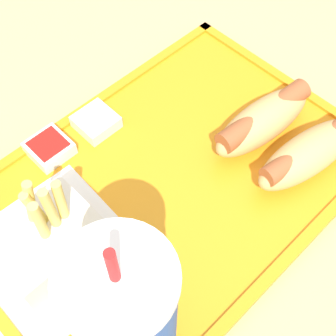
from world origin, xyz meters
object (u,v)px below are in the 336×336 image
object	(u,v)px
sauce_cup_mayo	(96,121)
hot_dog_far	(308,153)
fries_carton	(50,243)
sauce_cup_ketchup	(49,148)
hot_dog_near	(264,121)
soda_cup	(126,318)

from	to	relation	value
sauce_cup_mayo	hot_dog_far	bearing A→B (deg)	122.07
hot_dog_far	fries_carton	xyz separation A→B (m)	(0.26, -0.11, 0.01)
hot_dog_far	sauce_cup_ketchup	distance (m)	0.29
hot_dog_near	fries_carton	size ratio (longest dim) A/B	1.20
fries_carton	sauce_cup_ketchup	distance (m)	0.13
fries_carton	sauce_cup_mayo	xyz separation A→B (m)	(-0.13, -0.10, -0.02)
fries_carton	sauce_cup_mayo	size ratio (longest dim) A/B	2.65
soda_cup	sauce_cup_mayo	world-z (taller)	soda_cup
sauce_cup_mayo	hot_dog_near	bearing A→B (deg)	131.87
hot_dog_far	sauce_cup_mayo	size ratio (longest dim) A/B	3.23
hot_dog_far	sauce_cup_ketchup	xyz separation A→B (m)	(0.19, -0.21, -0.02)
soda_cup	hot_dog_near	world-z (taller)	soda_cup
hot_dog_near	sauce_cup_ketchup	bearing A→B (deg)	-38.32
sauce_cup_mayo	sauce_cup_ketchup	world-z (taller)	same
hot_dog_near	sauce_cup_ketchup	world-z (taller)	hot_dog_near
sauce_cup_mayo	sauce_cup_ketchup	xyz separation A→B (m)	(0.06, -0.01, 0.00)
hot_dog_near	sauce_cup_mayo	bearing A→B (deg)	-48.13
hot_dog_near	soda_cup	bearing A→B (deg)	15.36
soda_cup	hot_dog_near	bearing A→B (deg)	-164.64
fries_carton	sauce_cup_ketchup	bearing A→B (deg)	-123.88
hot_dog_near	hot_dog_far	bearing A→B (deg)	90.00
soda_cup	hot_dog_near	size ratio (longest dim) A/B	1.47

